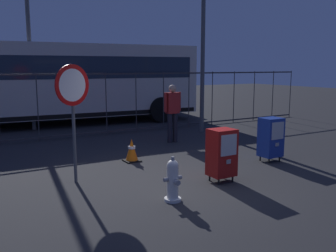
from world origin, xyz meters
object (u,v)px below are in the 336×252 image
(bus_near, at_px, (59,79))
(street_light_near_left, at_px, (203,6))
(traffic_cone, at_px, (132,150))
(newspaper_box_secondary, at_px, (271,137))
(fire_hydrant, at_px, (173,180))
(bus_far, at_px, (58,77))
(street_light_far_left, at_px, (27,9))
(newspaper_box_primary, at_px, (222,152))
(stop_sign, at_px, (73,99))
(pedestrian, at_px, (172,110))

(bus_near, relative_size, street_light_near_left, 1.50)
(traffic_cone, distance_m, bus_near, 6.68)
(traffic_cone, xyz_separation_m, bus_near, (0.03, 6.52, 1.45))
(bus_near, bearing_deg, newspaper_box_secondary, -66.47)
(fire_hydrant, xyz_separation_m, traffic_cone, (0.51, 2.69, -0.09))
(bus_far, bearing_deg, street_light_near_left, -76.77)
(bus_far, xyz_separation_m, street_light_far_left, (-1.96, -4.32, 2.39))
(newspaper_box_primary, xyz_separation_m, stop_sign, (-2.43, 1.35, 1.03))
(fire_hydrant, height_order, newspaper_box_primary, newspaper_box_primary)
(stop_sign, distance_m, street_light_near_left, 6.79)
(pedestrian, distance_m, traffic_cone, 2.51)
(pedestrian, bearing_deg, traffic_cone, -144.21)
(bus_near, xyz_separation_m, street_light_near_left, (3.71, -4.07, 2.42))
(fire_hydrant, bearing_deg, bus_far, 83.85)
(street_light_near_left, relative_size, street_light_far_left, 1.01)
(newspaper_box_primary, bearing_deg, bus_far, 89.87)
(pedestrian, height_order, street_light_far_left, street_light_far_left)
(fire_hydrant, xyz_separation_m, street_light_near_left, (4.25, 5.14, 3.78))
(newspaper_box_secondary, height_order, stop_sign, stop_sign)
(fire_hydrant, height_order, street_light_far_left, street_light_far_left)
(newspaper_box_primary, distance_m, stop_sign, 2.96)
(newspaper_box_secondary, bearing_deg, traffic_cone, 149.79)
(bus_near, xyz_separation_m, street_light_far_left, (-1.13, -0.78, 2.39))
(street_light_far_left, bearing_deg, pedestrian, -54.83)
(stop_sign, bearing_deg, bus_near, 77.67)
(bus_far, distance_m, street_light_far_left, 5.31)
(fire_hydrant, relative_size, pedestrian, 0.45)
(traffic_cone, bearing_deg, street_light_near_left, 33.18)
(street_light_far_left, bearing_deg, bus_far, 65.60)
(newspaper_box_primary, xyz_separation_m, traffic_cone, (-0.84, 2.26, -0.31))
(fire_hydrant, distance_m, street_light_near_left, 7.66)
(newspaper_box_primary, relative_size, stop_sign, 0.46)
(newspaper_box_secondary, height_order, pedestrian, pedestrian)
(newspaper_box_primary, bearing_deg, bus_near, 95.22)
(bus_near, relative_size, street_light_far_left, 1.51)
(newspaper_box_secondary, relative_size, pedestrian, 0.61)
(stop_sign, bearing_deg, fire_hydrant, -58.65)
(pedestrian, bearing_deg, bus_far, 97.19)
(pedestrian, bearing_deg, street_light_far_left, 125.17)
(fire_hydrant, distance_m, bus_far, 12.90)
(pedestrian, xyz_separation_m, traffic_cone, (-1.95, -1.41, -0.69))
(pedestrian, relative_size, traffic_cone, 3.15)
(fire_hydrant, relative_size, street_light_near_left, 0.10)
(fire_hydrant, relative_size, traffic_cone, 1.41)
(newspaper_box_secondary, xyz_separation_m, stop_sign, (-4.38, 0.71, 1.03))
(stop_sign, bearing_deg, street_light_near_left, 32.22)
(stop_sign, height_order, bus_far, bus_far)
(street_light_far_left, bearing_deg, stop_sign, -94.26)
(pedestrian, height_order, bus_far, bus_far)
(newspaper_box_primary, xyz_separation_m, bus_far, (0.03, 12.32, 1.14))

